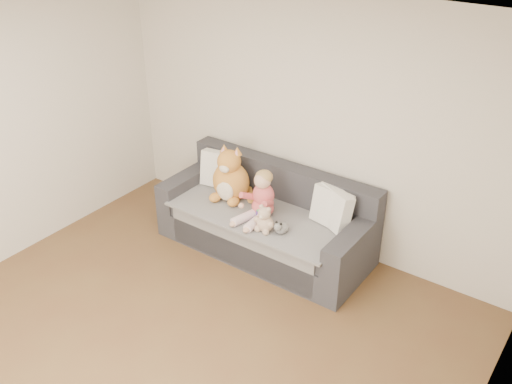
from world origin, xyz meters
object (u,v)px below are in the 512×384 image
at_px(toddler, 261,198).
at_px(teddy_bear, 264,221).
at_px(sofa, 267,222).
at_px(sippy_cup, 259,213).
at_px(plush_cat, 230,179).

bearing_deg(toddler, teddy_bear, -43.47).
xyz_separation_m(sofa, sippy_cup, (0.05, -0.21, 0.23)).
distance_m(sofa, teddy_bear, 0.50).
height_order(toddler, teddy_bear, toddler).
relative_size(teddy_bear, sippy_cup, 2.19).
xyz_separation_m(sofa, plush_cat, (-0.43, -0.04, 0.39)).
relative_size(plush_cat, sippy_cup, 4.89).
bearing_deg(toddler, sofa, 106.52).
distance_m(plush_cat, sippy_cup, 0.54).
distance_m(toddler, plush_cat, 0.49).
distance_m(plush_cat, teddy_bear, 0.73).
bearing_deg(sippy_cup, plush_cat, 160.87).
xyz_separation_m(plush_cat, sippy_cup, (0.49, -0.17, -0.16)).
bearing_deg(toddler, plush_cat, 169.11).
xyz_separation_m(toddler, teddy_bear, (0.18, -0.19, -0.10)).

